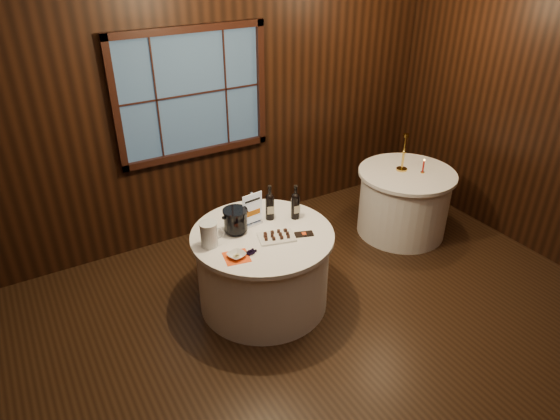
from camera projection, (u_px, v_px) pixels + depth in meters
ground at (323, 370)px, 4.05m from camera, size 6.00×6.00×0.00m
back_wall at (192, 104)px, 5.15m from camera, size 6.00×0.10×3.00m
main_table at (263, 268)px, 4.61m from camera, size 1.28×1.28×0.77m
side_table at (403, 202)px, 5.71m from camera, size 1.08×1.08×0.77m
sign_stand at (252, 214)px, 4.50m from camera, size 0.20×0.11×0.33m
port_bottle_left at (270, 205)px, 4.57m from camera, size 0.08×0.09×0.34m
port_bottle_right at (295, 204)px, 4.58m from camera, size 0.08×0.09×0.34m
ice_bucket at (236, 220)px, 4.38m from camera, size 0.22×0.22×0.23m
chocolate_plate at (276, 236)px, 4.34m from camera, size 0.36×0.29×0.04m
chocolate_box at (304, 234)px, 4.39m from camera, size 0.18×0.13×0.01m
grape_bunch at (252, 252)px, 4.13m from camera, size 0.15×0.06×0.04m
glass_pitcher at (209, 234)px, 4.19m from camera, size 0.20×0.16×0.22m
orange_napkin at (237, 257)px, 4.09m from camera, size 0.24×0.24×0.00m
cracker_bowl at (237, 255)px, 4.08m from camera, size 0.18×0.18×0.04m
brass_candlestick at (403, 157)px, 5.49m from camera, size 0.12×0.12×0.43m
red_candle at (423, 167)px, 5.47m from camera, size 0.04×0.04×0.16m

